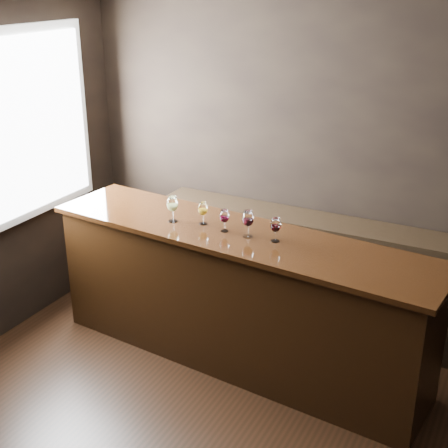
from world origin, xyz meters
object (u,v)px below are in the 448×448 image
at_px(bar_counter, 237,300).
at_px(glass_white, 172,205).
at_px(back_bar_shelf, 306,270).
at_px(glass_red_a, 224,217).
at_px(glass_red_b, 248,219).
at_px(glass_red_c, 276,226).
at_px(glass_amber, 203,209).

height_order(bar_counter, glass_white, glass_white).
distance_m(back_bar_shelf, glass_red_a, 1.18).
bearing_deg(bar_counter, glass_red_b, -11.41).
bearing_deg(glass_red_a, glass_red_b, -3.93).
bearing_deg(glass_red_b, glass_red_c, 3.83).
distance_m(back_bar_shelf, glass_amber, 1.23).
relative_size(glass_white, glass_red_b, 1.01).
distance_m(bar_counter, glass_red_b, 0.72).
bearing_deg(back_bar_shelf, glass_amber, -126.69).
height_order(bar_counter, glass_red_b, glass_red_b).
height_order(back_bar_shelf, glass_amber, glass_amber).
height_order(bar_counter, glass_amber, glass_amber).
bearing_deg(glass_white, glass_red_b, -0.23).
relative_size(back_bar_shelf, glass_red_c, 15.02).
xyz_separation_m(glass_amber, glass_red_a, (0.22, -0.05, -0.00)).
height_order(bar_counter, back_bar_shelf, bar_counter).
distance_m(bar_counter, glass_white, 0.91).
bearing_deg(glass_white, glass_amber, 15.39).
bearing_deg(glass_red_b, glass_red_a, 176.07).
xyz_separation_m(bar_counter, glass_red_a, (-0.11, -0.01, 0.69)).
bearing_deg(back_bar_shelf, glass_red_b, -101.21).
xyz_separation_m(glass_red_a, glass_red_c, (0.42, 0.00, 0.01)).
relative_size(bar_counter, glass_red_a, 17.51).
relative_size(glass_amber, glass_red_a, 1.03).
xyz_separation_m(glass_white, glass_red_c, (0.87, 0.01, -0.02)).
bearing_deg(back_bar_shelf, glass_white, -133.99).
distance_m(back_bar_shelf, glass_white, 1.41).
bearing_deg(glass_red_b, back_bar_shelf, 78.79).
bearing_deg(glass_amber, back_bar_shelf, 53.31).
xyz_separation_m(glass_white, glass_amber, (0.24, 0.07, -0.02)).
relative_size(glass_red_b, glass_red_c, 1.12).
bearing_deg(glass_red_c, glass_red_b, -176.17).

